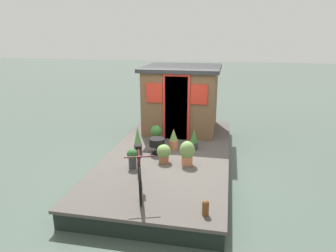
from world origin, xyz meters
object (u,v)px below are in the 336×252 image
at_px(houseboat_cabin, 182,98).
at_px(charcoal_grill, 157,143).
at_px(potted_plant_rosemary, 164,153).
at_px(mooring_bollard, 206,207).
at_px(potted_plant_basil, 132,157).
at_px(potted_plant_ivy, 138,141).
at_px(potted_plant_mint, 174,140).
at_px(potted_plant_lavender, 156,134).
at_px(potted_plant_sage, 187,152).
at_px(potted_plant_thyme, 194,140).
at_px(bicycle, 139,170).

distance_m(houseboat_cabin, charcoal_grill, 2.19).
bearing_deg(potted_plant_rosemary, mooring_bollard, -150.57).
bearing_deg(houseboat_cabin, potted_plant_basil, 168.80).
bearing_deg(potted_plant_ivy, houseboat_cabin, -18.60).
bearing_deg(potted_plant_mint, potted_plant_lavender, 57.56).
bearing_deg(potted_plant_sage, potted_plant_mint, 27.71).
relative_size(houseboat_cabin, potted_plant_thyme, 4.19).
bearing_deg(mooring_bollard, houseboat_cabin, 13.62).
xyz_separation_m(houseboat_cabin, potted_plant_lavender, (-1.38, 0.45, -0.68)).
relative_size(houseboat_cabin, bicycle, 1.35).
xyz_separation_m(potted_plant_mint, potted_plant_lavender, (0.33, 0.52, 0.01)).
height_order(houseboat_cabin, potted_plant_basil, houseboat_cabin).
bearing_deg(potted_plant_thyme, charcoal_grill, 118.62).
height_order(houseboat_cabin, potted_plant_mint, houseboat_cabin).
bearing_deg(potted_plant_sage, potted_plant_ivy, 70.23).
bearing_deg(bicycle, mooring_bollard, -115.13).
bearing_deg(potted_plant_lavender, bicycle, -173.78).
bearing_deg(potted_plant_ivy, bicycle, -162.58).
bearing_deg(potted_plant_mint, houseboat_cabin, 2.40).
relative_size(potted_plant_mint, charcoal_grill, 1.40).
bearing_deg(potted_plant_sage, potted_plant_basil, 109.14).
distance_m(houseboat_cabin, potted_plant_basil, 3.11).
relative_size(houseboat_cabin, potted_plant_mint, 4.15).
height_order(potted_plant_sage, potted_plant_thyme, potted_plant_sage).
bearing_deg(bicycle, charcoal_grill, 2.94).
relative_size(potted_plant_sage, charcoal_grill, 1.44).
bearing_deg(potted_plant_ivy, potted_plant_lavender, -19.90).
xyz_separation_m(houseboat_cabin, bicycle, (-3.86, 0.18, -0.56)).
bearing_deg(potted_plant_rosemary, charcoal_grill, 29.36).
xyz_separation_m(bicycle, potted_plant_mint, (2.15, -0.25, -0.14)).
distance_m(potted_plant_mint, potted_plant_thyme, 0.50).
xyz_separation_m(houseboat_cabin, mooring_bollard, (-4.45, -1.08, -0.80)).
bearing_deg(potted_plant_ivy, potted_plant_rosemary, -119.51).
bearing_deg(potted_plant_thyme, houseboat_cabin, 19.33).
bearing_deg(potted_plant_ivy, mooring_bollard, -142.21).
bearing_deg(potted_plant_rosemary, bicycle, 172.38).
bearing_deg(charcoal_grill, potted_plant_ivy, 99.04).
distance_m(bicycle, potted_plant_thyme, 2.38).
distance_m(potted_plant_sage, charcoal_grill, 0.95).
bearing_deg(potted_plant_lavender, potted_plant_mint, -122.44).
bearing_deg(potted_plant_mint, potted_plant_thyme, -78.15).
relative_size(bicycle, potted_plant_basil, 3.75).
relative_size(potted_plant_thyme, potted_plant_basil, 1.21).
relative_size(charcoal_grill, mooring_bollard, 1.46).
xyz_separation_m(houseboat_cabin, charcoal_grill, (-2.06, 0.27, -0.68)).
bearing_deg(mooring_bollard, potted_plant_lavender, 26.42).
bearing_deg(potted_plant_basil, charcoal_grill, -19.42).
xyz_separation_m(potted_plant_ivy, potted_plant_basil, (-0.84, -0.13, -0.07)).
bearing_deg(bicycle, potted_plant_basil, 24.82).
height_order(potted_plant_rosemary, potted_plant_thyme, potted_plant_thyme).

